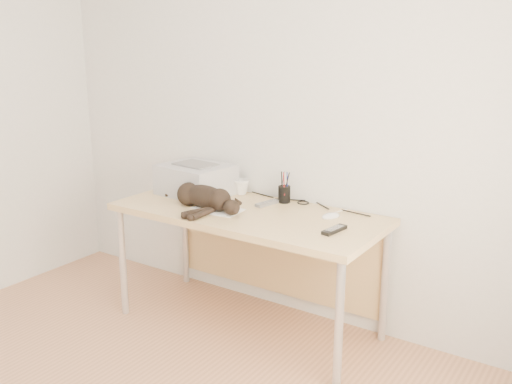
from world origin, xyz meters
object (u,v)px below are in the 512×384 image
Objects in this scene: mug at (241,187)px; pen_cup at (284,194)px; printer at (196,179)px; desk at (255,228)px; cat at (203,198)px; mouse at (331,214)px.

pen_cup is (0.33, -0.01, 0.01)m from mug.
desk is at bearing -4.59° from printer.
cat is 0.76m from mouse.
pen_cup is at bearing 14.14° from printer.
printer is at bearing -165.86° from pen_cup.
mug is at bearing 95.70° from cat.
printer is at bearing -147.87° from mug.
pen_cup reaches higher than mouse.
mouse is at bearing 26.97° from cat.
cat is (-0.25, -0.19, 0.20)m from desk.
printer reaches higher than cat.
desk is 15.42× the size of mug.
cat is 5.36× the size of mouse.
cat is at bearing -91.44° from mug.
pen_cup is at bearing 64.28° from desk.
desk is 2.50× the size of cat.
desk is 0.37m from cat.
mug is 0.72m from mouse.
printer is at bearing 143.33° from cat.
printer is (-0.49, 0.04, 0.23)m from desk.
desk is 0.36m from mug.
desk is 0.49m from mouse.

